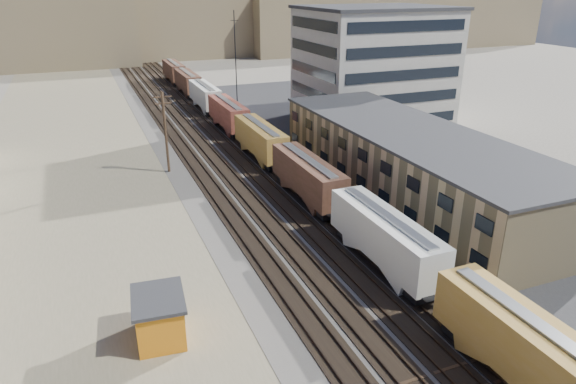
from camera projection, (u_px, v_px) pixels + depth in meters
name	position (u px, v px, depth m)	size (l,w,h in m)	color
ground	(436.00, 374.00, 30.92)	(300.00, 300.00, 0.00)	#6B6356
ballast_bed	(219.00, 146.00, 73.72)	(18.00, 200.00, 0.06)	#4C4742
dirt_yard	(71.00, 190.00, 58.16)	(24.00, 180.00, 0.03)	#736B4F
asphalt_lot	(408.00, 159.00, 68.60)	(26.00, 120.00, 0.04)	#232326
rail_tracks	(215.00, 146.00, 73.50)	(11.40, 200.00, 0.24)	black
freight_train	(243.00, 125.00, 74.16)	(3.00, 119.74, 4.46)	black
warehouse	(410.00, 162.00, 56.19)	(12.40, 40.40, 7.25)	tan
office_tower	(373.00, 65.00, 84.26)	(22.60, 18.60, 18.45)	#9E998E
utility_pole_north	(165.00, 131.00, 61.90)	(2.20, 0.32, 10.00)	#382619
radio_mast	(236.00, 70.00, 80.94)	(1.20, 0.16, 18.00)	black
hills_north	(123.00, 8.00, 169.42)	(265.00, 80.00, 32.00)	brown
maintenance_shed	(160.00, 317.00, 33.53)	(3.74, 4.63, 3.18)	orange
parked_car_red	(550.00, 253.00, 43.25)	(1.82, 4.53, 1.54)	#B32310
parked_car_blue	(351.00, 115.00, 87.78)	(2.81, 6.10, 1.70)	navy
parked_car_far	(411.00, 128.00, 79.97)	(1.80, 4.47, 1.52)	white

